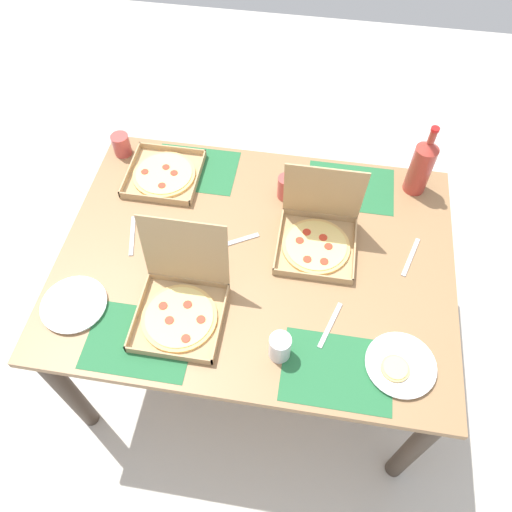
# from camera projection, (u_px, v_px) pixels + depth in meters

# --- Properties ---
(ground_plane) EXTENTS (6.00, 6.00, 0.00)m
(ground_plane) POSITION_uv_depth(u_px,v_px,m) (256.00, 341.00, 2.52)
(ground_plane) COLOR beige
(dining_table) EXTENTS (1.48, 1.12, 0.75)m
(dining_table) POSITION_uv_depth(u_px,v_px,m) (256.00, 270.00, 1.98)
(dining_table) COLOR #3F3328
(dining_table) RESTS_ON ground_plane
(placemat_near_left) EXTENTS (0.36, 0.26, 0.00)m
(placemat_near_left) POSITION_uv_depth(u_px,v_px,m) (140.00, 341.00, 1.70)
(placemat_near_left) COLOR #236638
(placemat_near_left) RESTS_ON dining_table
(placemat_near_right) EXTENTS (0.36, 0.26, 0.00)m
(placemat_near_right) POSITION_uv_depth(u_px,v_px,m) (337.00, 370.00, 1.64)
(placemat_near_right) COLOR #236638
(placemat_near_right) RESTS_ON dining_table
(placemat_far_left) EXTENTS (0.36, 0.26, 0.00)m
(placemat_far_left) POSITION_uv_depth(u_px,v_px,m) (195.00, 169.00, 2.16)
(placemat_far_left) COLOR #236638
(placemat_far_left) RESTS_ON dining_table
(placemat_far_right) EXTENTS (0.36, 0.26, 0.00)m
(placemat_far_right) POSITION_uv_depth(u_px,v_px,m) (350.00, 187.00, 2.10)
(placemat_far_right) COLOR #236638
(placemat_far_right) RESTS_ON dining_table
(pizza_box_center) EXTENTS (0.30, 0.30, 0.04)m
(pizza_box_center) POSITION_uv_depth(u_px,v_px,m) (164.00, 175.00, 2.13)
(pizza_box_center) COLOR tan
(pizza_box_center) RESTS_ON dining_table
(pizza_box_edge_far) EXTENTS (0.29, 0.30, 0.33)m
(pizza_box_edge_far) POSITION_uv_depth(u_px,v_px,m) (318.00, 234.00, 1.90)
(pizza_box_edge_far) COLOR tan
(pizza_box_edge_far) RESTS_ON dining_table
(pizza_box_corner_right) EXTENTS (0.30, 0.33, 0.33)m
(pizza_box_corner_right) POSITION_uv_depth(u_px,v_px,m) (181.00, 303.00, 1.73)
(pizza_box_corner_right) COLOR tan
(pizza_box_corner_right) RESTS_ON dining_table
(plate_middle) EXTENTS (0.23, 0.23, 0.02)m
(plate_middle) POSITION_uv_depth(u_px,v_px,m) (74.00, 305.00, 1.77)
(plate_middle) COLOR white
(plate_middle) RESTS_ON dining_table
(plate_near_right) EXTENTS (0.23, 0.23, 0.03)m
(plate_near_right) POSITION_uv_depth(u_px,v_px,m) (400.00, 365.00, 1.64)
(plate_near_right) COLOR white
(plate_near_right) RESTS_ON dining_table
(soda_bottle) EXTENTS (0.09, 0.09, 0.32)m
(soda_bottle) POSITION_uv_depth(u_px,v_px,m) (422.00, 165.00, 1.99)
(soda_bottle) COLOR #B2382D
(soda_bottle) RESTS_ON dining_table
(cup_clear_right) EXTENTS (0.08, 0.08, 0.10)m
(cup_clear_right) POSITION_uv_depth(u_px,v_px,m) (121.00, 145.00, 2.18)
(cup_clear_right) COLOR #BF4742
(cup_clear_right) RESTS_ON dining_table
(cup_red) EXTENTS (0.07, 0.07, 0.11)m
(cup_red) POSITION_uv_depth(u_px,v_px,m) (280.00, 347.00, 1.63)
(cup_red) COLOR silver
(cup_red) RESTS_ON dining_table
(cup_dark) EXTENTS (0.07, 0.07, 0.10)m
(cup_dark) POSITION_uv_depth(u_px,v_px,m) (286.00, 187.00, 2.03)
(cup_dark) COLOR #BF4742
(cup_dark) RESTS_ON dining_table
(fork_by_far_left) EXTENTS (0.07, 0.19, 0.00)m
(fork_by_far_left) POSITION_uv_depth(u_px,v_px,m) (330.00, 325.00, 1.73)
(fork_by_far_left) COLOR #B7B7BC
(fork_by_far_left) RESTS_ON dining_table
(fork_by_near_left) EXTENTS (0.07, 0.19, 0.00)m
(fork_by_near_left) POSITION_uv_depth(u_px,v_px,m) (411.00, 257.00, 1.90)
(fork_by_near_left) COLOR #B7B7BC
(fork_by_near_left) RESTS_ON dining_table
(knife_by_far_right) EXTENTS (0.19, 0.12, 0.00)m
(knife_by_far_right) POSITION_uv_depth(u_px,v_px,m) (233.00, 242.00, 1.94)
(knife_by_far_right) COLOR #B7B7BC
(knife_by_far_right) RESTS_ON dining_table
(fork_by_near_right) EXTENTS (0.06, 0.19, 0.00)m
(fork_by_near_right) POSITION_uv_depth(u_px,v_px,m) (132.00, 236.00, 1.95)
(fork_by_near_right) COLOR #B7B7BC
(fork_by_near_right) RESTS_ON dining_table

